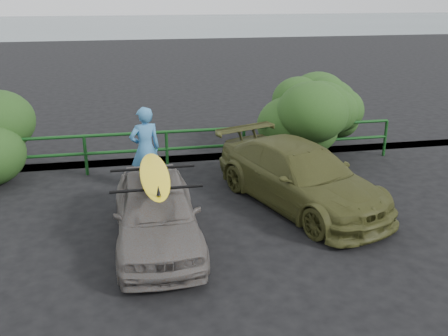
{
  "coord_description": "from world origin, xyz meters",
  "views": [
    {
      "loc": [
        0.14,
        -7.1,
        4.39
      ],
      "look_at": [
        1.95,
        2.28,
        0.94
      ],
      "focal_mm": 40.0,
      "sensor_mm": 36.0,
      "label": 1
    }
  ],
  "objects_px": {
    "sedan": "(156,212)",
    "surfboard": "(155,175)",
    "olive_vehicle": "(300,176)",
    "guardrail": "(127,152)",
    "man": "(145,149)"
  },
  "relations": [
    {
      "from": "man",
      "to": "surfboard",
      "type": "bearing_deg",
      "value": 76.2
    },
    {
      "from": "man",
      "to": "olive_vehicle",
      "type": "bearing_deg",
      "value": 139.45
    },
    {
      "from": "guardrail",
      "to": "surfboard",
      "type": "bearing_deg",
      "value": -82.85
    },
    {
      "from": "sedan",
      "to": "man",
      "type": "xyz_separation_m",
      "value": [
        -0.06,
        2.7,
        0.34
      ]
    },
    {
      "from": "olive_vehicle",
      "to": "sedan",
      "type": "bearing_deg",
      "value": -179.65
    },
    {
      "from": "guardrail",
      "to": "olive_vehicle",
      "type": "xyz_separation_m",
      "value": [
        3.6,
        -2.72,
        0.13
      ]
    },
    {
      "from": "sedan",
      "to": "surfboard",
      "type": "bearing_deg",
      "value": -0.28
    },
    {
      "from": "guardrail",
      "to": "olive_vehicle",
      "type": "distance_m",
      "value": 4.51
    },
    {
      "from": "olive_vehicle",
      "to": "man",
      "type": "relative_size",
      "value": 2.32
    },
    {
      "from": "man",
      "to": "guardrail",
      "type": "bearing_deg",
      "value": -85.73
    },
    {
      "from": "guardrail",
      "to": "surfboard",
      "type": "height_order",
      "value": "surfboard"
    },
    {
      "from": "sedan",
      "to": "man",
      "type": "bearing_deg",
      "value": 91.04
    },
    {
      "from": "guardrail",
      "to": "man",
      "type": "relative_size",
      "value": 7.22
    },
    {
      "from": "guardrail",
      "to": "sedan",
      "type": "distance_m",
      "value": 3.95
    },
    {
      "from": "guardrail",
      "to": "man",
      "type": "height_order",
      "value": "man"
    }
  ]
}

